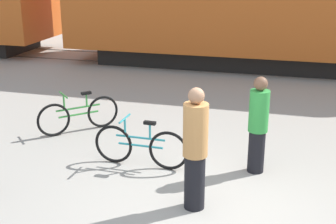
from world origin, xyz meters
TOP-DOWN VIEW (x-y plane):
  - ground_plane at (0.00, 0.00)m, footprint 80.00×80.00m
  - rail_near at (0.00, 8.56)m, footprint 52.09×0.07m
  - rail_far at (0.00, 10.00)m, footprint 52.09×0.07m
  - bicycle_teal at (-1.48, 1.23)m, footprint 1.64×0.46m
  - bicycle_green at (-3.18, 2.45)m, footprint 1.22×1.23m
  - person_in_tan at (-0.32, 0.14)m, footprint 0.34×0.34m
  - person_in_green at (0.40, 1.53)m, footprint 0.31×0.31m

SIDE VIEW (x-z plane):
  - ground_plane at x=0.00m, z-range 0.00..0.00m
  - rail_near at x=0.00m, z-range 0.00..0.01m
  - rail_far at x=0.00m, z-range 0.00..0.01m
  - bicycle_green at x=-3.18m, z-range -0.06..0.76m
  - bicycle_teal at x=-1.48m, z-range -0.06..0.77m
  - person_in_green at x=0.40m, z-range 0.01..1.61m
  - person_in_tan at x=-0.32m, z-range 0.01..1.75m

